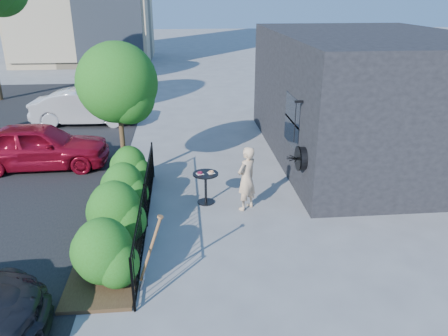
{
  "coord_description": "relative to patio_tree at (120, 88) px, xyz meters",
  "views": [
    {
      "loc": [
        -0.53,
        -9.24,
        5.18
      ],
      "look_at": [
        0.4,
        0.55,
        1.2
      ],
      "focal_mm": 35.0,
      "sensor_mm": 36.0,
      "label": 1
    }
  ],
  "objects": [
    {
      "name": "planting_bed",
      "position": [
        0.04,
        -2.76,
        -2.72
      ],
      "size": [
        1.3,
        6.0,
        0.08
      ],
      "primitive_type": "cube",
      "color": "#382616",
      "rests_on": "ground"
    },
    {
      "name": "shovel",
      "position": [
        0.98,
        -5.1,
        -2.08
      ],
      "size": [
        0.53,
        0.2,
        1.55
      ],
      "color": "brown",
      "rests_on": "ground"
    },
    {
      "name": "shop_building",
      "position": [
        7.73,
        1.74,
        -0.76
      ],
      "size": [
        6.22,
        9.0,
        4.0
      ],
      "color": "black",
      "rests_on": "ground"
    },
    {
      "name": "cafe_table",
      "position": [
        2.21,
        -1.63,
        -2.18
      ],
      "size": [
        0.67,
        0.67,
        0.89
      ],
      "rotation": [
        0.0,
        0.0,
        0.31
      ],
      "color": "black",
      "rests_on": "ground"
    },
    {
      "name": "fence",
      "position": [
        0.74,
        -2.76,
        -2.2
      ],
      "size": [
        0.05,
        6.05,
        1.1
      ],
      "color": "black",
      "rests_on": "ground"
    },
    {
      "name": "car_red",
      "position": [
        -2.84,
        1.38,
        -2.04
      ],
      "size": [
        4.26,
        1.78,
        1.44
      ],
      "primitive_type": "imported",
      "rotation": [
        0.0,
        0.0,
        1.59
      ],
      "color": "maroon",
      "rests_on": "ground"
    },
    {
      "name": "ground",
      "position": [
        2.24,
        -2.76,
        -2.76
      ],
      "size": [
        120.0,
        120.0,
        0.0
      ],
      "primitive_type": "plane",
      "color": "gray",
      "rests_on": "ground"
    },
    {
      "name": "car_silver",
      "position": [
        -2.36,
        6.29,
        -2.05
      ],
      "size": [
        4.4,
        1.72,
        1.43
      ],
      "primitive_type": "imported",
      "rotation": [
        0.0,
        0.0,
        1.52
      ],
      "color": "silver",
      "rests_on": "ground"
    },
    {
      "name": "shrubs",
      "position": [
        0.14,
        -2.66,
        -2.06
      ],
      "size": [
        1.1,
        5.6,
        1.24
      ],
      "color": "#245C15",
      "rests_on": "ground"
    },
    {
      "name": "woman",
      "position": [
        3.21,
        -2.06,
        -1.93
      ],
      "size": [
        0.72,
        0.7,
        1.67
      ],
      "primitive_type": "imported",
      "rotation": [
        0.0,
        0.0,
        3.87
      ],
      "color": "#D3AE88",
      "rests_on": "ground"
    },
    {
      "name": "patio_tree",
      "position": [
        0.0,
        0.0,
        0.0
      ],
      "size": [
        2.2,
        2.2,
        3.94
      ],
      "color": "#3F2B19",
      "rests_on": "ground"
    }
  ]
}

